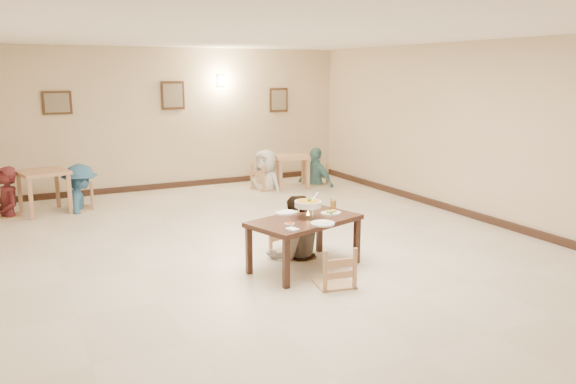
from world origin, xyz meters
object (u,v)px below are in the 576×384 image
bg_table_left (43,178)px  bg_chair_lr (80,185)px  curry_warmer (308,204)px  chair_far (290,221)px  bg_diner_a (4,167)px  bg_chair_ll (6,192)px  bg_diner_d (316,148)px  main_table (305,225)px  bg_diner_b (78,164)px  drink_glass (333,204)px  bg_chair_rr (316,165)px  chair_near (334,247)px  bg_diner_c (266,149)px  bg_chair_rl (266,165)px  main_diner (295,196)px  bg_table_right (292,161)px

bg_table_left → bg_chair_lr: bearing=3.0°
bg_table_left → curry_warmer: bearing=-58.5°
chair_far → bg_diner_a: size_ratio=0.52×
curry_warmer → bg_diner_a: bg_diner_a is taller
chair_far → bg_chair_lr: 4.64m
bg_chair_ll → bg_diner_a: (-0.00, -0.00, 0.44)m
bg_table_left → bg_diner_d: size_ratio=0.56×
main_table → bg_diner_b: bearing=97.7°
chair_far → curry_warmer: 0.73m
drink_glass → curry_warmer: bearing=-153.9°
drink_glass → bg_chair_ll: bg_chair_ll is taller
bg_chair_rr → bg_diner_b: size_ratio=0.53×
bg_diner_d → chair_near: bearing=132.2°
drink_glass → bg_chair_rr: (2.26, 4.47, -0.30)m
main_table → bg_table_left: bg_table_left is taller
drink_glass → chair_near: bearing=-120.2°
bg_diner_d → curry_warmer: bearing=129.1°
bg_chair_rr → bg_diner_d: 0.40m
bg_chair_ll → bg_diner_d: size_ratio=0.53×
bg_diner_d → bg_diner_a: bearing=70.5°
bg_diner_c → bg_diner_a: bearing=-111.3°
bg_chair_lr → bg_chair_rl: size_ratio=0.85×
main_table → bg_diner_d: 5.54m
bg_chair_ll → bg_diner_c: 5.04m
main_diner → bg_chair_rl: size_ratio=1.61×
main_table → bg_chair_lr: 5.15m
bg_diner_b → bg_diner_d: bearing=-82.1°
curry_warmer → bg_chair_lr: (-2.22, 4.66, -0.39)m
chair_far → bg_chair_rl: bearing=50.4°
bg_diner_a → bg_chair_ll: bearing=117.0°
curry_warmer → bg_diner_d: bearing=59.5°
bg_chair_ll → bg_chair_rl: size_ratio=0.84×
bg_diner_b → bg_diner_d: (5.01, 0.07, -0.00)m
chair_far → curry_warmer: bearing=-114.2°
main_table → bg_chair_ll: bg_chair_ll is taller
main_table → bg_table_right: bearing=47.4°
chair_far → bg_diner_c: (1.53, 4.16, 0.41)m
bg_chair_rl → bg_diner_d: bearing=-106.1°
bg_table_left → bg_table_right: size_ratio=1.03×
bg_chair_rl → bg_diner_d: size_ratio=0.63×
bg_table_right → bg_diner_c: bearing=174.5°
bg_table_left → bg_chair_rl: bg_chair_rl is taller
curry_warmer → drink_glass: 0.60m
main_table → bg_table_right: bg_table_right is taller
drink_glass → bg_chair_lr: size_ratio=0.18×
bg_chair_ll → bg_chair_rr: size_ratio=1.00×
drink_glass → bg_diner_c: size_ratio=0.09×
main_table → chair_near: 0.68m
bg_table_left → bg_chair_lr: 0.64m
main_table → bg_diner_a: bg_diner_a is taller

